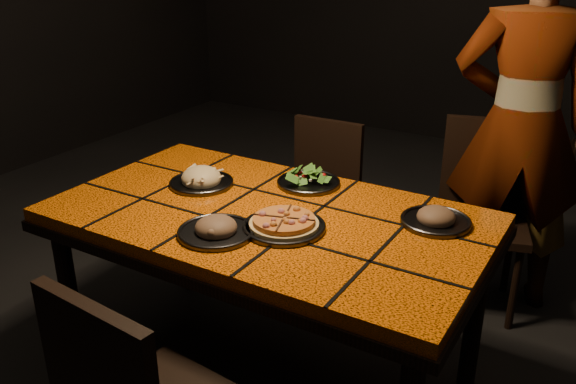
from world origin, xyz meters
The scene contains 10 objects.
room_shell centered at (0.00, 0.00, 1.50)m, with size 6.04×7.04×3.08m.
dining_table centered at (0.00, 0.00, 0.67)m, with size 1.62×0.92×0.75m.
chair_far_left centered at (-0.23, 0.84, 0.48)m, with size 0.38×0.38×0.83m.
chair_far_right centered at (0.55, 1.04, 0.52)m, with size 0.51×0.51×0.91m.
diner centered at (0.66, 1.13, 0.89)m, with size 0.65×0.43×1.78m, color brown.
plate_pizza centered at (0.13, -0.09, 0.77)m, with size 0.31×0.31×0.04m.
plate_pasta centered at (-0.37, 0.08, 0.77)m, with size 0.26×0.26×0.09m.
plate_salad centered at (0.00, 0.31, 0.78)m, with size 0.26×0.26×0.07m.
plate_mushroom_a centered at (-0.05, -0.25, 0.77)m, with size 0.27×0.27×0.09m.
plate_mushroom_b centered at (0.57, 0.22, 0.77)m, with size 0.25×0.25×0.08m.
Camera 1 is at (1.12, -1.72, 1.70)m, focal length 38.00 mm.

